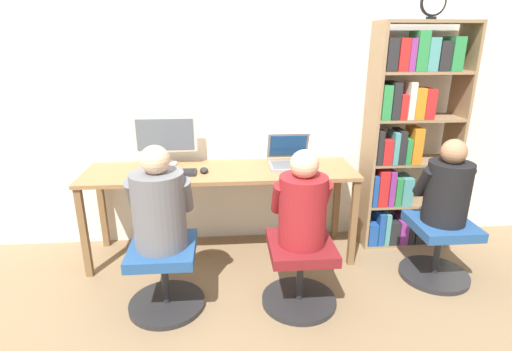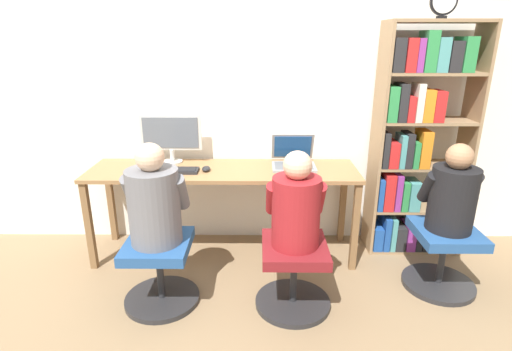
{
  "view_description": "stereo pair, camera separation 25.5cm",
  "coord_description": "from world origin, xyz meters",
  "px_view_note": "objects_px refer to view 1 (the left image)",
  "views": [
    {
      "loc": [
        0.04,
        -2.73,
        1.74
      ],
      "look_at": [
        0.26,
        0.09,
        0.77
      ],
      "focal_mm": 28.0,
      "sensor_mm": 36.0,
      "label": 1
    },
    {
      "loc": [
        0.29,
        -2.74,
        1.74
      ],
      "look_at": [
        0.26,
        0.09,
        0.77
      ],
      "focal_mm": 28.0,
      "sensor_mm": 36.0,
      "label": 2
    }
  ],
  "objects_px": {
    "person_at_laptop": "(303,204)",
    "laptop": "(290,159)",
    "office_chair_right": "(300,270)",
    "desk_clock": "(433,3)",
    "desktop_monitor": "(165,138)",
    "person_near_shelf": "(448,188)",
    "office_chair_left": "(165,273)",
    "office_chair_side": "(438,246)",
    "person_at_monitor": "(159,205)",
    "bookshelf": "(405,143)",
    "keyboard": "(167,173)"
  },
  "relations": [
    {
      "from": "office_chair_left",
      "to": "desk_clock",
      "type": "xyz_separation_m",
      "value": [
        1.96,
        0.7,
        1.72
      ]
    },
    {
      "from": "bookshelf",
      "to": "person_near_shelf",
      "type": "relative_size",
      "value": 3.03
    },
    {
      "from": "desktop_monitor",
      "to": "desk_clock",
      "type": "bearing_deg",
      "value": -4.24
    },
    {
      "from": "person_at_laptop",
      "to": "person_near_shelf",
      "type": "height_order",
      "value": "person_at_laptop"
    },
    {
      "from": "person_at_monitor",
      "to": "office_chair_side",
      "type": "bearing_deg",
      "value": 5.5
    },
    {
      "from": "person_at_laptop",
      "to": "person_near_shelf",
      "type": "bearing_deg",
      "value": 11.96
    },
    {
      "from": "person_near_shelf",
      "to": "office_chair_left",
      "type": "bearing_deg",
      "value": -174.22
    },
    {
      "from": "person_at_laptop",
      "to": "office_chair_side",
      "type": "relative_size",
      "value": 1.22
    },
    {
      "from": "person_at_laptop",
      "to": "bookshelf",
      "type": "relative_size",
      "value": 0.34
    },
    {
      "from": "office_chair_right",
      "to": "person_at_monitor",
      "type": "xyz_separation_m",
      "value": [
        -0.91,
        0.04,
        0.49
      ]
    },
    {
      "from": "desktop_monitor",
      "to": "desk_clock",
      "type": "relative_size",
      "value": 2.37
    },
    {
      "from": "keyboard",
      "to": "person_near_shelf",
      "type": "relative_size",
      "value": 0.72
    },
    {
      "from": "desk_clock",
      "to": "office_chair_right",
      "type": "bearing_deg",
      "value": -145.36
    },
    {
      "from": "office_chair_right",
      "to": "office_chair_side",
      "type": "bearing_deg",
      "value": 11.96
    },
    {
      "from": "person_at_monitor",
      "to": "office_chair_side",
      "type": "height_order",
      "value": "person_at_monitor"
    },
    {
      "from": "laptop",
      "to": "person_near_shelf",
      "type": "relative_size",
      "value": 0.58
    },
    {
      "from": "office_chair_right",
      "to": "person_at_laptop",
      "type": "distance_m",
      "value": 0.48
    },
    {
      "from": "desktop_monitor",
      "to": "bookshelf",
      "type": "xyz_separation_m",
      "value": [
        1.97,
        -0.08,
        -0.06
      ]
    },
    {
      "from": "office_chair_left",
      "to": "office_chair_side",
      "type": "height_order",
      "value": "same"
    },
    {
      "from": "office_chair_right",
      "to": "desk_clock",
      "type": "distance_m",
      "value": 2.15
    },
    {
      "from": "bookshelf",
      "to": "desk_clock",
      "type": "height_order",
      "value": "desk_clock"
    },
    {
      "from": "desktop_monitor",
      "to": "person_at_monitor",
      "type": "relative_size",
      "value": 0.75
    },
    {
      "from": "keyboard",
      "to": "office_chair_side",
      "type": "relative_size",
      "value": 0.87
    },
    {
      "from": "laptop",
      "to": "person_at_monitor",
      "type": "xyz_separation_m",
      "value": [
        -0.95,
        -0.75,
        -0.05
      ]
    },
    {
      "from": "person_at_laptop",
      "to": "laptop",
      "type": "bearing_deg",
      "value": 86.79
    },
    {
      "from": "person_at_laptop",
      "to": "bookshelf",
      "type": "distance_m",
      "value": 1.3
    },
    {
      "from": "office_chair_side",
      "to": "person_near_shelf",
      "type": "height_order",
      "value": "person_near_shelf"
    },
    {
      "from": "office_chair_right",
      "to": "bookshelf",
      "type": "height_order",
      "value": "bookshelf"
    },
    {
      "from": "keyboard",
      "to": "person_at_monitor",
      "type": "relative_size",
      "value": 0.67
    },
    {
      "from": "person_at_monitor",
      "to": "bookshelf",
      "type": "height_order",
      "value": "bookshelf"
    },
    {
      "from": "desktop_monitor",
      "to": "laptop",
      "type": "bearing_deg",
      "value": -5.04
    },
    {
      "from": "laptop",
      "to": "office_chair_right",
      "type": "height_order",
      "value": "laptop"
    },
    {
      "from": "person_at_laptop",
      "to": "bookshelf",
      "type": "bearing_deg",
      "value": 38.25
    },
    {
      "from": "keyboard",
      "to": "person_near_shelf",
      "type": "xyz_separation_m",
      "value": [
        2.03,
        -0.39,
        -0.04
      ]
    },
    {
      "from": "desktop_monitor",
      "to": "office_chair_side",
      "type": "distance_m",
      "value": 2.27
    },
    {
      "from": "person_at_laptop",
      "to": "office_chair_side",
      "type": "bearing_deg",
      "value": 11.73
    },
    {
      "from": "person_at_monitor",
      "to": "person_near_shelf",
      "type": "relative_size",
      "value": 1.08
    },
    {
      "from": "bookshelf",
      "to": "office_chair_side",
      "type": "height_order",
      "value": "bookshelf"
    },
    {
      "from": "desk_clock",
      "to": "office_chair_side",
      "type": "height_order",
      "value": "desk_clock"
    },
    {
      "from": "office_chair_right",
      "to": "desk_clock",
      "type": "height_order",
      "value": "desk_clock"
    },
    {
      "from": "office_chair_left",
      "to": "bookshelf",
      "type": "xyz_separation_m",
      "value": [
        1.92,
        0.77,
        0.66
      ]
    },
    {
      "from": "laptop",
      "to": "person_at_laptop",
      "type": "xyz_separation_m",
      "value": [
        -0.04,
        -0.79,
        -0.07
      ]
    },
    {
      "from": "person_at_monitor",
      "to": "desktop_monitor",
      "type": "bearing_deg",
      "value": 93.62
    },
    {
      "from": "laptop",
      "to": "desktop_monitor",
      "type": "bearing_deg",
      "value": 174.96
    },
    {
      "from": "keyboard",
      "to": "desk_clock",
      "type": "xyz_separation_m",
      "value": [
        1.99,
        0.1,
        1.22
      ]
    },
    {
      "from": "office_chair_left",
      "to": "person_at_monitor",
      "type": "distance_m",
      "value": 0.49
    },
    {
      "from": "bookshelf",
      "to": "office_chair_right",
      "type": "bearing_deg",
      "value": -141.59
    },
    {
      "from": "office_chair_left",
      "to": "bookshelf",
      "type": "distance_m",
      "value": 2.17
    },
    {
      "from": "desktop_monitor",
      "to": "person_near_shelf",
      "type": "relative_size",
      "value": 0.81
    },
    {
      "from": "bookshelf",
      "to": "desk_clock",
      "type": "distance_m",
      "value": 1.07
    }
  ]
}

